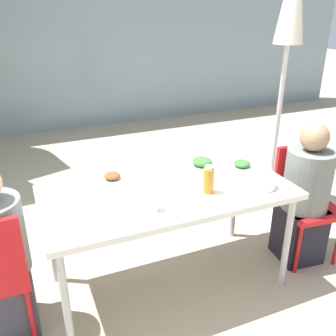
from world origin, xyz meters
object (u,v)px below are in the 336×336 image
at_px(bottle, 209,180).
at_px(drinking_cup, 153,202).
at_px(person_right, 304,199).
at_px(salad_bowl, 261,182).
at_px(closed_umbrella, 290,19).
at_px(chair_right, 304,194).

distance_m(bottle, drinking_cup, 0.40).
bearing_deg(person_right, salad_bowl, 15.95).
distance_m(person_right, bottle, 0.88).
bearing_deg(bottle, person_right, 1.31).
bearing_deg(person_right, closed_umbrella, -108.38).
xyz_separation_m(chair_right, drinking_cup, (-1.27, -0.17, 0.29)).
bearing_deg(bottle, drinking_cup, -169.35).
distance_m(chair_right, person_right, 0.09).
relative_size(drinking_cup, salad_bowl, 0.54).
relative_size(chair_right, person_right, 0.79).
relative_size(bottle, drinking_cup, 1.74).
bearing_deg(chair_right, salad_bowl, 22.52).
distance_m(chair_right, bottle, 0.94).
height_order(drinking_cup, salad_bowl, drinking_cup).
bearing_deg(drinking_cup, chair_right, 7.47).
bearing_deg(person_right, drinking_cup, 10.47).
xyz_separation_m(closed_umbrella, drinking_cup, (-1.62, -0.98, -0.91)).
bearing_deg(salad_bowl, chair_right, 16.40).
distance_m(drinking_cup, salad_bowl, 0.74).
bearing_deg(salad_bowl, closed_umbrella, 47.77).
distance_m(person_right, salad_bowl, 0.55).
xyz_separation_m(bottle, drinking_cup, (-0.39, -0.07, -0.03)).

